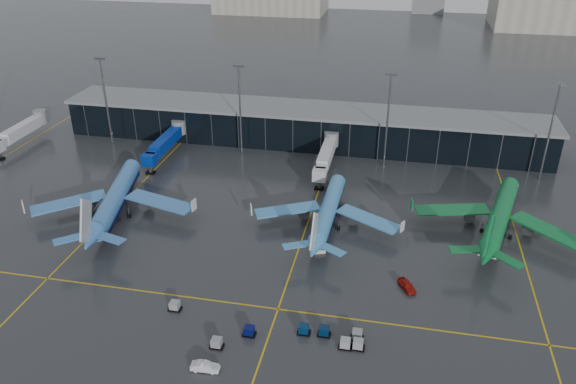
% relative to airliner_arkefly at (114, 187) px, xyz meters
% --- Properties ---
extents(ground, '(600.00, 600.00, 0.00)m').
position_rel_airliner_arkefly_xyz_m(ground, '(33.50, -11.08, -6.76)').
color(ground, '#282B2D').
rests_on(ground, ground).
extents(terminal_pier, '(142.00, 17.00, 10.70)m').
position_rel_airliner_arkefly_xyz_m(terminal_pier, '(33.50, 50.92, -1.34)').
color(terminal_pier, black).
rests_on(terminal_pier, ground).
extents(jet_bridges, '(94.00, 27.50, 7.20)m').
position_rel_airliner_arkefly_xyz_m(jet_bridges, '(-1.50, 31.91, -2.21)').
color(jet_bridges, '#595B60').
rests_on(jet_bridges, ground).
extents(flood_masts, '(203.00, 0.50, 25.50)m').
position_rel_airliner_arkefly_xyz_m(flood_masts, '(38.50, 38.92, 7.05)').
color(flood_masts, '#595B60').
rests_on(flood_masts, ground).
extents(distant_hangars, '(260.00, 71.00, 22.00)m').
position_rel_airliner_arkefly_xyz_m(distant_hangars, '(83.44, 259.00, 2.03)').
color(distant_hangars, '#B2AD99').
rests_on(distant_hangars, ground).
extents(taxi_lines, '(220.00, 120.00, 0.02)m').
position_rel_airliner_arkefly_xyz_m(taxi_lines, '(43.50, -0.47, -6.75)').
color(taxi_lines, gold).
rests_on(taxi_lines, ground).
extents(airliner_arkefly, '(47.43, 51.47, 13.52)m').
position_rel_airliner_arkefly_xyz_m(airliner_arkefly, '(0.00, 0.00, 0.00)').
color(airliner_arkefly, '#3B78C2').
rests_on(airliner_arkefly, ground).
extents(airliner_klm_near, '(34.86, 39.46, 11.87)m').
position_rel_airliner_arkefly_xyz_m(airliner_klm_near, '(47.99, 4.84, -0.83)').
color(airliner_klm_near, '#3F8ECF').
rests_on(airliner_klm_near, ground).
extents(airliner_aer_lingus, '(47.26, 50.93, 13.11)m').
position_rel_airliner_arkefly_xyz_m(airliner_aer_lingus, '(84.52, 9.29, -0.21)').
color(airliner_aer_lingus, '#0D6F32').
rests_on(airliner_aer_lingus, ground).
extents(baggage_carts, '(34.58, 8.97, 1.70)m').
position_rel_airliner_arkefly_xyz_m(baggage_carts, '(46.96, -32.54, -6.00)').
color(baggage_carts, black).
rests_on(baggage_carts, ground).
extents(mobile_airstair, '(3.13, 3.75, 3.45)m').
position_rel_airliner_arkefly_xyz_m(mobile_airstair, '(47.61, -5.77, -5.99)').
color(mobile_airstair, white).
rests_on(mobile_airstair, ground).
extents(service_van_red, '(3.96, 4.95, 1.58)m').
position_rel_airliner_arkefly_xyz_m(service_van_red, '(65.57, -15.57, -5.97)').
color(service_van_red, '#99130B').
rests_on(service_van_red, ground).
extents(service_van_white, '(4.54, 1.82, 1.47)m').
position_rel_airliner_arkefly_xyz_m(service_van_white, '(35.76, -42.49, -6.03)').
color(service_van_white, white).
rests_on(service_van_white, ground).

